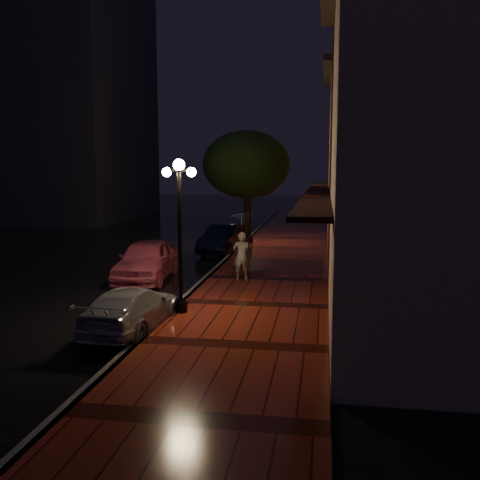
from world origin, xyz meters
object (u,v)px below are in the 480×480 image
Objects in this scene: navy_car at (224,239)px; silver_car at (132,309)px; pink_car at (147,260)px; parking_meter at (235,255)px; streetlamp_near at (180,226)px; street_tree at (247,167)px; streetlamp_far at (250,198)px; woman_with_umbrella at (242,236)px.

navy_car is 12.89m from silver_car.
pink_car reaches higher than parking_meter.
streetlamp_near is 11.12m from street_tree.
streetlamp_far is 1.02× the size of navy_car.
streetlamp_far is 9.53m from woman_with_umbrella.
street_tree reaches higher than navy_car.
pink_car is (-2.62, 4.71, -1.83)m from streetlamp_near.
streetlamp_near reaches higher than woman_with_umbrella.
parking_meter is (0.39, -5.74, -3.30)m from street_tree.
silver_car is at bearing -95.60° from street_tree.
street_tree is 3.79m from navy_car.
parking_meter is at bearing -85.75° from streetlamp_far.
streetlamp_far is 3.25m from navy_car.
streetlamp_near is 1.02× the size of navy_car.
streetlamp_far is at bearing 69.68° from parking_meter.
navy_car is (-0.95, -2.46, -1.91)m from streetlamp_far.
parking_meter is (1.60, -6.29, 0.25)m from navy_car.
pink_car is 6.28m from silver_car.
streetlamp_far reaches higher than pink_car.
streetlamp_near is 1.10× the size of silver_car.
woman_with_umbrella reaches higher than pink_car.
navy_car is at bearing 72.28° from pink_car.
pink_car is 1.07× the size of navy_car.
pink_car is at bearing 119.10° from streetlamp_near.
streetlamp_far reaches higher than parking_meter.
streetlamp_near is 1.75× the size of woman_with_umbrella.
woman_with_umbrella is (0.77, -6.43, -2.47)m from street_tree.
streetlamp_near is 11.74m from navy_car.
street_tree is at bearing -16.78° from navy_car.
street_tree is 4.41× the size of parking_meter.
woman_with_umbrella is at bearing -66.41° from navy_car.
streetlamp_far is at bearing 94.91° from street_tree.
street_tree is (0.26, -3.01, 1.64)m from streetlamp_far.
pink_car is at bearing -105.75° from streetlamp_far.
pink_car reaches higher than navy_car.
parking_meter is (0.65, 5.25, -1.65)m from streetlamp_near.
street_tree is at bearing 69.33° from parking_meter.
woman_with_umbrella reaches higher than parking_meter.
navy_car is 7.33m from woman_with_umbrella.
streetlamp_near is 0.74× the size of street_tree.
street_tree is 1.38× the size of navy_car.
pink_car is at bearing -70.62° from silver_car.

